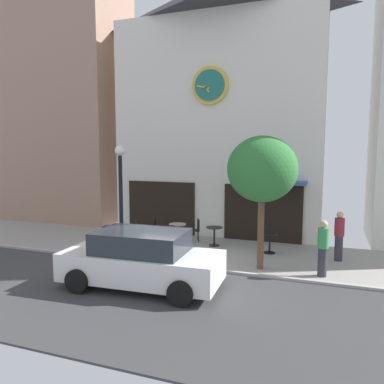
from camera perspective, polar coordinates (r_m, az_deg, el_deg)
The scene contains 17 objects.
ground_plane at distance 11.83m, azimuth -5.31°, elevation -11.98°, with size 29.31×9.82×0.13m.
clock_building at distance 17.23m, azimuth 4.25°, elevation 13.29°, with size 9.01×4.25×11.19m.
neighbor_building_left at distance 21.67m, azimuth -18.91°, elevation 11.85°, with size 6.71×3.66×11.72m.
street_lamp at distance 13.68m, azimuth -10.80°, elevation -0.99°, with size 0.36×0.36×3.86m.
street_tree at distance 11.59m, azimuth 10.64°, elevation 3.35°, with size 2.14×1.93×4.14m.
cafe_table_center_right at distance 15.07m, azimuth -12.13°, elevation -5.88°, with size 0.75×0.75×0.72m.
cafe_table_rightmost at distance 14.97m, azimuth -2.22°, elevation -5.76°, with size 0.69×0.69×0.77m.
cafe_table_center at distance 14.56m, azimuth 3.42°, elevation -6.29°, with size 0.64×0.64×0.74m.
cafe_table_center_left at distance 13.81m, azimuth 11.76°, elevation -7.18°, with size 0.61×0.61×0.74m.
cafe_chair_by_entrance at distance 15.25m, azimuth 0.62°, elevation -5.56°, with size 0.54×0.54×0.90m.
cafe_chair_mid_row at distance 15.26m, azimuth -5.35°, elevation -5.58°, with size 0.49×0.49×0.90m.
cafe_chair_corner at distance 14.29m, azimuth -12.51°, elevation -6.55°, with size 0.56×0.56×0.90m.
cafe_chair_curbside at distance 15.13m, azimuth -8.82°, elevation -5.74°, with size 0.56×0.56×0.90m.
cafe_chair_right_end at distance 14.21m, azimuth -3.31°, elevation -6.47°, with size 0.44×0.44×0.90m.
pedestrian_green at distance 11.70m, azimuth 19.34°, elevation -8.01°, with size 0.41×0.41×1.67m.
pedestrian_maroon at distance 13.48m, azimuth 21.53°, elevation -6.19°, with size 0.45×0.45×1.67m.
parked_car_white at distance 10.36m, azimuth -7.70°, elevation -10.17°, with size 4.38×2.19×1.55m.
Camera 1 is at (4.83, -10.63, 3.73)m, focal length 34.95 mm.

